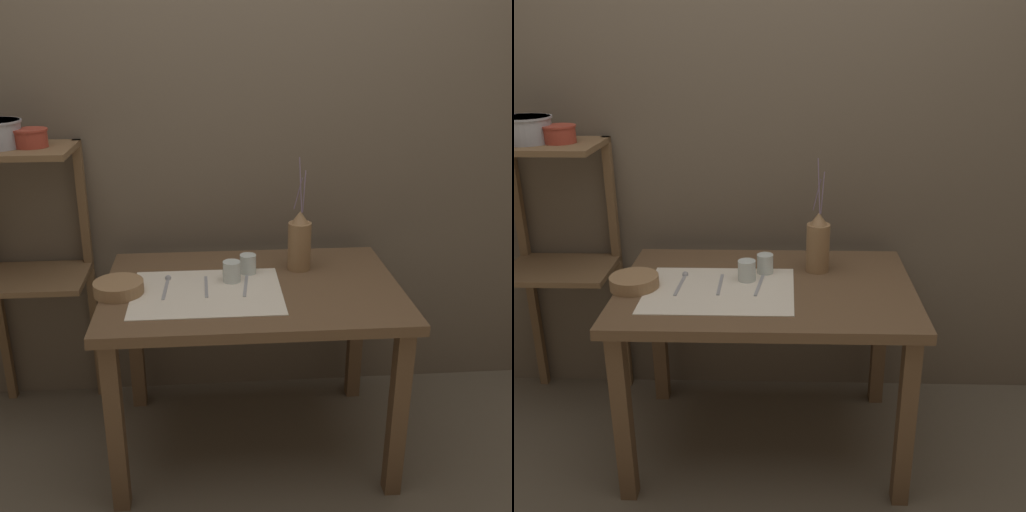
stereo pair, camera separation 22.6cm
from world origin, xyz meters
The scene contains 14 objects.
ground_plane centered at (0.00, 0.00, 0.00)m, with size 12.00×12.00×0.00m, color brown.
stone_wall_back centered at (0.00, 0.50, 1.20)m, with size 7.00×0.06×2.40m.
wooden_table centered at (0.00, 0.00, 0.63)m, with size 1.13×0.77×0.73m.
wooden_shelf_unit centered at (-0.91, 0.32, 0.85)m, with size 0.46×0.34×1.23m.
linen_cloth centered at (-0.17, -0.06, 0.73)m, with size 0.56×0.43×0.00m.
pitcher_with_flowers centered at (0.20, 0.15, 0.85)m, with size 0.09×0.09×0.46m.
wooden_bowl centered at (-0.50, -0.04, 0.76)m, with size 0.19×0.19×0.05m.
glass_tumbler_near centered at (-0.08, 0.04, 0.78)m, with size 0.07×0.07×0.08m.
glass_tumbler_far centered at (-0.01, 0.12, 0.77)m, with size 0.07×0.07×0.08m.
spoon_outer centered at (-0.33, 0.04, 0.74)m, with size 0.03×0.21×0.02m.
knife_center centered at (-0.18, -0.01, 0.74)m, with size 0.01×0.20×0.00m.
fork_outer centered at (-0.03, -0.01, 0.74)m, with size 0.03×0.20×0.00m.
metal_pot_large centered at (-0.97, 0.28, 1.28)m, with size 0.22×0.22×0.10m.
metal_pot_small centered at (-0.84, 0.28, 1.27)m, with size 0.14×0.14×0.07m.
Camera 2 is at (0.07, -2.11, 1.66)m, focal length 42.00 mm.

